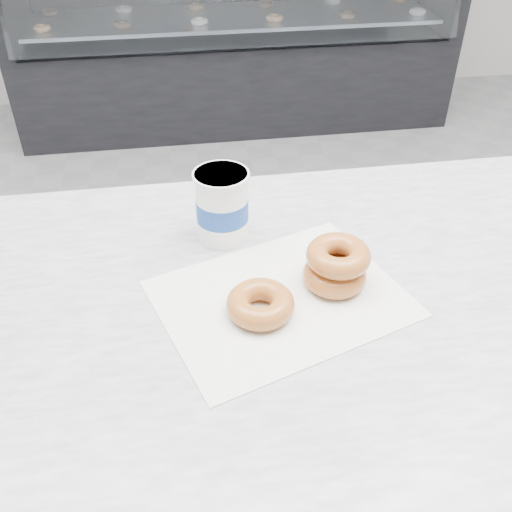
{
  "coord_description": "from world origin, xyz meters",
  "views": [
    {
      "loc": [
        -0.39,
        -1.18,
        1.45
      ],
      "look_at": [
        -0.29,
        -0.53,
        0.95
      ],
      "focal_mm": 40.0,
      "sensor_mm": 36.0,
      "label": 1
    }
  ],
  "objects": [
    {
      "name": "ground",
      "position": [
        0.0,
        0.0,
        0.0
      ],
      "size": [
        5.0,
        5.0,
        0.0
      ],
      "primitive_type": "plane",
      "color": "gray",
      "rests_on": "ground"
    },
    {
      "name": "counter",
      "position": [
        0.0,
        -0.6,
        0.45
      ],
      "size": [
        3.06,
        0.76,
        0.9
      ],
      "color": "#333335",
      "rests_on": "ground"
    },
    {
      "name": "display_case",
      "position": [
        0.0,
        2.12,
        0.49
      ],
      "size": [
        2.4,
        0.74,
        1.25
      ],
      "color": "black",
      "rests_on": "ground"
    },
    {
      "name": "wax_paper",
      "position": [
        -0.26,
        -0.58,
        0.9
      ],
      "size": [
        0.41,
        0.36,
        0.0
      ],
      "primitive_type": "cube",
      "rotation": [
        0.0,
        0.0,
        0.33
      ],
      "color": "silver",
      "rests_on": "counter"
    },
    {
      "name": "donut_single",
      "position": [
        -0.29,
        -0.6,
        0.92
      ],
      "size": [
        0.12,
        0.12,
        0.03
      ],
      "primitive_type": "torus",
      "rotation": [
        0.0,
        0.0,
        0.33
      ],
      "color": "#B97132",
      "rests_on": "wax_paper"
    },
    {
      "name": "donut_stack",
      "position": [
        -0.17,
        -0.56,
        0.93
      ],
      "size": [
        0.13,
        0.13,
        0.07
      ],
      "color": "#B97132",
      "rests_on": "wax_paper"
    },
    {
      "name": "coffee_cup",
      "position": [
        -0.33,
        -0.41,
        0.96
      ],
      "size": [
        0.11,
        0.11,
        0.12
      ],
      "rotation": [
        0.0,
        0.0,
        -0.39
      ],
      "color": "white",
      "rests_on": "counter"
    }
  ]
}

